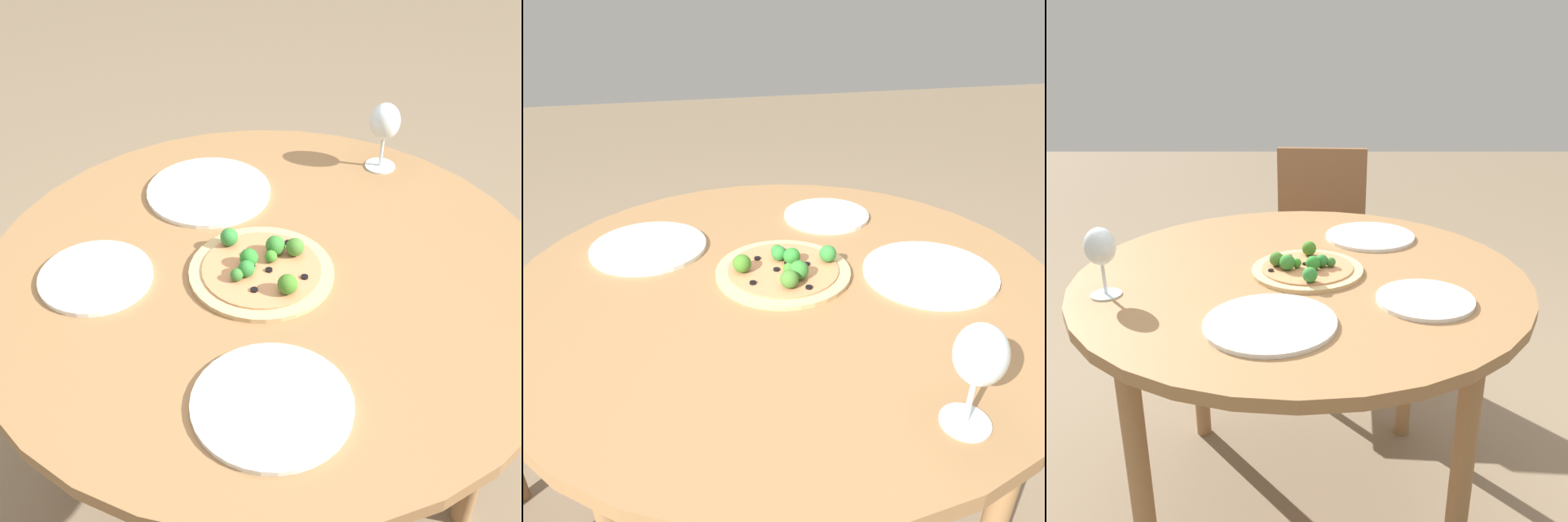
# 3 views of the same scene
# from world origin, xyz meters

# --- Properties ---
(ground_plane) EXTENTS (12.00, 12.00, 0.00)m
(ground_plane) POSITION_xyz_m (0.00, 0.00, 0.00)
(ground_plane) COLOR #847056
(dining_table) EXTENTS (1.13, 1.13, 0.75)m
(dining_table) POSITION_xyz_m (0.00, 0.00, 0.68)
(dining_table) COLOR olive
(dining_table) RESTS_ON ground_plane
(pizza) EXTENTS (0.28, 0.28, 0.05)m
(pizza) POSITION_xyz_m (0.01, -0.00, 0.77)
(pizza) COLOR tan
(pizza) RESTS_ON dining_table
(wine_glass) EXTENTS (0.07, 0.07, 0.16)m
(wine_glass) POSITION_xyz_m (-0.45, -0.15, 0.87)
(wine_glass) COLOR silver
(wine_glass) RESTS_ON dining_table
(plate_near) EXTENTS (0.28, 0.28, 0.01)m
(plate_near) POSITION_xyz_m (-0.06, -0.30, 0.76)
(plate_near) COLOR white
(plate_near) RESTS_ON dining_table
(plate_far) EXTENTS (0.26, 0.26, 0.01)m
(plate_far) POSITION_xyz_m (0.20, 0.27, 0.76)
(plate_far) COLOR white
(plate_far) RESTS_ON dining_table
(plate_side) EXTENTS (0.22, 0.22, 0.01)m
(plate_side) POSITION_xyz_m (0.28, -0.18, 0.76)
(plate_side) COLOR white
(plate_side) RESTS_ON dining_table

